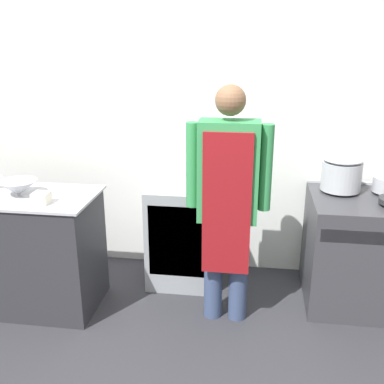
{
  "coord_description": "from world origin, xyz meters",
  "views": [
    {
      "loc": [
        0.54,
        -2.24,
        2.05
      ],
      "look_at": [
        0.09,
        0.89,
        0.98
      ],
      "focal_mm": 42.0,
      "sensor_mm": 36.0,
      "label": 1
    }
  ],
  "objects_px": {
    "plastic_tub": "(41,198)",
    "stock_pot": "(342,173)",
    "stove": "(361,251)",
    "person_cook": "(228,195)",
    "fridge_unit": "(183,233)",
    "mixing_bowl": "(19,188)"
  },
  "relations": [
    {
      "from": "plastic_tub",
      "to": "mixing_bowl",
      "type": "bearing_deg",
      "value": 149.54
    },
    {
      "from": "fridge_unit",
      "to": "mixing_bowl",
      "type": "height_order",
      "value": "mixing_bowl"
    },
    {
      "from": "person_cook",
      "to": "plastic_tub",
      "type": "relative_size",
      "value": 15.58
    },
    {
      "from": "stove",
      "to": "stock_pot",
      "type": "distance_m",
      "value": 0.65
    },
    {
      "from": "stove",
      "to": "fridge_unit",
      "type": "height_order",
      "value": "stove"
    },
    {
      "from": "mixing_bowl",
      "to": "stock_pot",
      "type": "bearing_deg",
      "value": 13.07
    },
    {
      "from": "stove",
      "to": "person_cook",
      "type": "bearing_deg",
      "value": -159.34
    },
    {
      "from": "fridge_unit",
      "to": "person_cook",
      "type": "bearing_deg",
      "value": -52.28
    },
    {
      "from": "plastic_tub",
      "to": "stock_pot",
      "type": "distance_m",
      "value": 2.31
    },
    {
      "from": "fridge_unit",
      "to": "stock_pot",
      "type": "bearing_deg",
      "value": 0.11
    },
    {
      "from": "fridge_unit",
      "to": "plastic_tub",
      "type": "height_order",
      "value": "plastic_tub"
    },
    {
      "from": "fridge_unit",
      "to": "mixing_bowl",
      "type": "xyz_separation_m",
      "value": [
        -1.16,
        -0.56,
        0.55
      ]
    },
    {
      "from": "mixing_bowl",
      "to": "stove",
      "type": "bearing_deg",
      "value": 9.25
    },
    {
      "from": "person_cook",
      "to": "stock_pot",
      "type": "height_order",
      "value": "person_cook"
    },
    {
      "from": "stove",
      "to": "person_cook",
      "type": "distance_m",
      "value": 1.26
    },
    {
      "from": "stove",
      "to": "mixing_bowl",
      "type": "relative_size",
      "value": 3.18
    },
    {
      "from": "stove",
      "to": "plastic_tub",
      "type": "bearing_deg",
      "value": -166.37
    },
    {
      "from": "fridge_unit",
      "to": "stock_pot",
      "type": "xyz_separation_m",
      "value": [
        1.28,
        0.0,
        0.6
      ]
    },
    {
      "from": "person_cook",
      "to": "stock_pot",
      "type": "distance_m",
      "value": 1.02
    },
    {
      "from": "stove",
      "to": "fridge_unit",
      "type": "bearing_deg",
      "value": 174.74
    },
    {
      "from": "stock_pot",
      "to": "stove",
      "type": "bearing_deg",
      "value": -35.87
    },
    {
      "from": "person_cook",
      "to": "mixing_bowl",
      "type": "bearing_deg",
      "value": -178.91
    }
  ]
}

